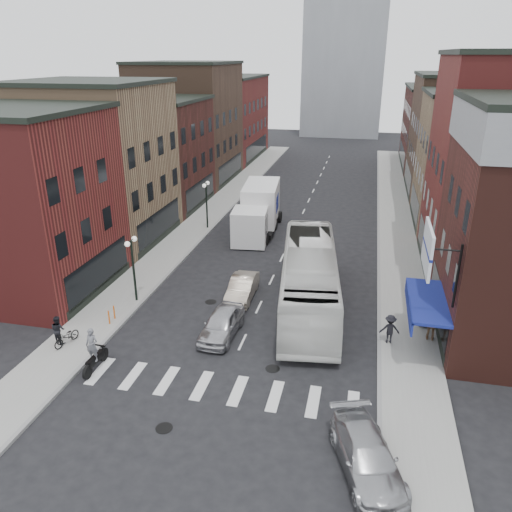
# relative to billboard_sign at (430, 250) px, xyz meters

# --- Properties ---
(ground) EXTENTS (160.00, 160.00, 0.00)m
(ground) POSITION_rel_billboard_sign_xyz_m (-8.59, -0.50, -6.13)
(ground) COLOR black
(ground) RESTS_ON ground
(sidewalk_left) EXTENTS (3.00, 74.00, 0.15)m
(sidewalk_left) POSITION_rel_billboard_sign_xyz_m (-17.09, 21.50, -6.06)
(sidewalk_left) COLOR gray
(sidewalk_left) RESTS_ON ground
(sidewalk_right) EXTENTS (3.00, 74.00, 0.15)m
(sidewalk_right) POSITION_rel_billboard_sign_xyz_m (-0.09, 21.50, -6.06)
(sidewalk_right) COLOR gray
(sidewalk_right) RESTS_ON ground
(curb_left) EXTENTS (0.20, 74.00, 0.16)m
(curb_left) POSITION_rel_billboard_sign_xyz_m (-15.59, 21.50, -6.13)
(curb_left) COLOR gray
(curb_left) RESTS_ON ground
(curb_right) EXTENTS (0.20, 74.00, 0.16)m
(curb_right) POSITION_rel_billboard_sign_xyz_m (-1.59, 21.50, -6.13)
(curb_right) COLOR gray
(curb_right) RESTS_ON ground
(crosswalk_stripes) EXTENTS (12.00, 2.20, 0.01)m
(crosswalk_stripes) POSITION_rel_billboard_sign_xyz_m (-8.59, -3.50, -6.13)
(crosswalk_stripes) COLOR silver
(crosswalk_stripes) RESTS_ON ground
(bldg_left_near) EXTENTS (10.30, 9.20, 11.30)m
(bldg_left_near) POSITION_rel_billboard_sign_xyz_m (-23.58, 4.00, -0.48)
(bldg_left_near) COLOR maroon
(bldg_left_near) RESTS_ON ground
(bldg_left_mid_a) EXTENTS (10.30, 10.20, 12.30)m
(bldg_left_mid_a) POSITION_rel_billboard_sign_xyz_m (-23.58, 13.50, 0.02)
(bldg_left_mid_a) COLOR #836448
(bldg_left_mid_a) RESTS_ON ground
(bldg_left_mid_b) EXTENTS (10.30, 10.20, 10.30)m
(bldg_left_mid_b) POSITION_rel_billboard_sign_xyz_m (-23.58, 23.50, -0.98)
(bldg_left_mid_b) COLOR #3F1C16
(bldg_left_mid_b) RESTS_ON ground
(bldg_left_far_a) EXTENTS (10.30, 12.20, 13.30)m
(bldg_left_far_a) POSITION_rel_billboard_sign_xyz_m (-23.58, 34.50, 0.52)
(bldg_left_far_a) COLOR #493224
(bldg_left_far_a) RESTS_ON ground
(bldg_left_far_b) EXTENTS (10.30, 16.20, 11.30)m
(bldg_left_far_b) POSITION_rel_billboard_sign_xyz_m (-23.58, 48.50, -0.48)
(bldg_left_far_b) COLOR maroon
(bldg_left_far_b) RESTS_ON ground
(bldg_right_mid_b) EXTENTS (10.30, 10.20, 11.30)m
(bldg_right_mid_b) POSITION_rel_billboard_sign_xyz_m (6.41, 23.50, -0.48)
(bldg_right_mid_b) COLOR #836448
(bldg_right_mid_b) RESTS_ON ground
(bldg_right_far_a) EXTENTS (10.30, 12.20, 12.30)m
(bldg_right_far_a) POSITION_rel_billboard_sign_xyz_m (6.41, 34.50, 0.02)
(bldg_right_far_a) COLOR #493224
(bldg_right_far_a) RESTS_ON ground
(bldg_right_far_b) EXTENTS (10.30, 16.20, 10.30)m
(bldg_right_far_b) POSITION_rel_billboard_sign_xyz_m (6.41, 48.50, -0.98)
(bldg_right_far_b) COLOR #3F1C16
(bldg_right_far_b) RESTS_ON ground
(awning_blue) EXTENTS (1.80, 5.00, 0.78)m
(awning_blue) POSITION_rel_billboard_sign_xyz_m (0.34, 2.00, -3.50)
(awning_blue) COLOR navy
(awning_blue) RESTS_ON ground
(billboard_sign) EXTENTS (1.52, 3.00, 3.70)m
(billboard_sign) POSITION_rel_billboard_sign_xyz_m (0.00, 0.00, 0.00)
(billboard_sign) COLOR black
(billboard_sign) RESTS_ON ground
(streetlamp_near) EXTENTS (0.32, 1.22, 4.11)m
(streetlamp_near) POSITION_rel_billboard_sign_xyz_m (-15.99, 3.50, -3.22)
(streetlamp_near) COLOR black
(streetlamp_near) RESTS_ON ground
(streetlamp_far) EXTENTS (0.32, 1.22, 4.11)m
(streetlamp_far) POSITION_rel_billboard_sign_xyz_m (-15.99, 17.50, -3.22)
(streetlamp_far) COLOR black
(streetlamp_far) RESTS_ON ground
(bike_rack) EXTENTS (0.08, 0.68, 0.80)m
(bike_rack) POSITION_rel_billboard_sign_xyz_m (-16.19, 0.80, -5.58)
(bike_rack) COLOR #D8590C
(bike_rack) RESTS_ON sidewalk_left
(box_truck) EXTENTS (3.34, 9.22, 3.91)m
(box_truck) POSITION_rel_billboard_sign_xyz_m (-11.55, 17.63, -4.20)
(box_truck) COLOR white
(box_truck) RESTS_ON ground
(motorcycle_rider) EXTENTS (0.63, 2.20, 2.24)m
(motorcycle_rider) POSITION_rel_billboard_sign_xyz_m (-14.83, -3.44, -5.08)
(motorcycle_rider) COLOR black
(motorcycle_rider) RESTS_ON ground
(transit_bus) EXTENTS (4.69, 13.37, 3.64)m
(transit_bus) POSITION_rel_billboard_sign_xyz_m (-5.74, 5.29, -4.31)
(transit_bus) COLOR silver
(transit_bus) RESTS_ON ground
(sedan_left_near) EXTENTS (1.84, 4.24, 1.42)m
(sedan_left_near) POSITION_rel_billboard_sign_xyz_m (-9.84, 0.95, -5.42)
(sedan_left_near) COLOR #BBBBC0
(sedan_left_near) RESTS_ON ground
(sedan_left_far) EXTENTS (1.52, 4.11, 1.34)m
(sedan_left_far) POSITION_rel_billboard_sign_xyz_m (-9.86, 5.50, -5.46)
(sedan_left_far) COLOR #BCAD99
(sedan_left_far) RESTS_ON ground
(curb_car) EXTENTS (3.35, 5.05, 1.36)m
(curb_car) POSITION_rel_billboard_sign_xyz_m (-2.09, -6.97, -5.45)
(curb_car) COLOR #A8A8AC
(curb_car) RESTS_ON ground
(parked_bicycle) EXTENTS (0.93, 1.69, 0.84)m
(parked_bicycle) POSITION_rel_billboard_sign_xyz_m (-17.28, -1.90, -5.56)
(parked_bicycle) COLOR black
(parked_bicycle) RESTS_ON sidewalk_left
(ped_left_solo) EXTENTS (0.84, 0.64, 1.52)m
(ped_left_solo) POSITION_rel_billboard_sign_xyz_m (-17.76, -1.84, -5.22)
(ped_left_solo) COLOR black
(ped_left_solo) RESTS_ON sidewalk_left
(ped_right_a) EXTENTS (1.06, 0.61, 1.57)m
(ped_right_a) POSITION_rel_billboard_sign_xyz_m (-1.12, 1.94, -5.20)
(ped_right_a) COLOR black
(ped_right_a) RESTS_ON sidewalk_right
(ped_right_b) EXTENTS (1.11, 0.67, 1.79)m
(ped_right_b) POSITION_rel_billboard_sign_xyz_m (1.01, 2.71, -5.09)
(ped_right_b) COLOR #856144
(ped_right_b) RESTS_ON sidewalk_right
(ped_right_c) EXTENTS (0.91, 0.67, 1.70)m
(ped_right_c) POSITION_rel_billboard_sign_xyz_m (0.75, 4.05, -5.13)
(ped_right_c) COLOR #5B5D63
(ped_right_c) RESTS_ON sidewalk_right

